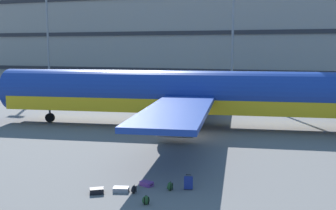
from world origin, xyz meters
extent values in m
plane|color=slate|center=(0.00, 0.00, 0.00)|extent=(600.00, 600.00, 0.00)
cube|color=gray|center=(0.00, 47.76, 9.90)|extent=(138.47, 20.75, 19.80)
cube|color=#2D2D33|center=(0.00, 37.29, 3.30)|extent=(137.08, 0.24, 0.70)
cube|color=#2D2D33|center=(0.00, 37.29, 9.90)|extent=(137.08, 0.24, 0.70)
cylinder|color=navy|center=(-1.63, 3.82, 3.26)|extent=(34.92, 9.04, 3.99)
cube|color=yellow|center=(-1.63, 3.82, 2.16)|extent=(33.53, 8.76, 1.28)
cone|color=navy|center=(-19.88, 1.11, 3.26)|extent=(3.72, 4.22, 3.79)
cube|color=navy|center=(0.73, -5.22, 2.96)|extent=(6.49, 15.07, 0.36)
cube|color=navy|center=(-2.00, 13.15, 2.96)|extent=(6.49, 15.07, 0.36)
cylinder|color=#9E9EA3|center=(-0.15, -2.70, 1.57)|extent=(3.15, 2.59, 2.20)
cylinder|color=#9E9EA3|center=(-2.11, 10.48, 1.57)|extent=(3.15, 2.59, 2.20)
cylinder|color=black|center=(-14.67, 1.88, 0.45)|extent=(0.94, 0.48, 0.90)
cylinder|color=slate|center=(-14.67, 1.88, 1.08)|extent=(0.20, 0.20, 1.27)
cylinder|color=black|center=(0.00, 2.34, 0.45)|extent=(0.94, 0.48, 0.90)
cylinder|color=slate|center=(0.00, 2.34, 1.08)|extent=(0.20, 0.20, 1.27)
cylinder|color=black|center=(-0.50, 5.70, 0.45)|extent=(0.94, 0.48, 0.90)
cylinder|color=slate|center=(-0.50, 5.70, 1.08)|extent=(0.20, 0.20, 1.27)
cylinder|color=gray|center=(-33.81, 29.51, 11.00)|extent=(0.36, 0.36, 21.99)
cylinder|color=gray|center=(-1.30, 29.51, 12.77)|extent=(0.36, 0.36, 25.53)
cube|color=gray|center=(0.39, -13.74, 0.11)|extent=(0.89, 0.67, 0.23)
cube|color=black|center=(0.79, -13.63, 0.11)|extent=(0.09, 0.24, 0.02)
cube|color=#72388C|center=(1.32, -12.51, 0.12)|extent=(0.77, 0.62, 0.25)
cube|color=black|center=(1.65, -12.63, 0.12)|extent=(0.10, 0.21, 0.02)
cube|color=navy|center=(3.60, -12.35, 0.37)|extent=(0.51, 0.35, 0.64)
cylinder|color=#333338|center=(3.71, -12.25, 0.74)|extent=(0.02, 0.02, 0.09)
cylinder|color=#333338|center=(3.46, -12.32, 0.74)|extent=(0.02, 0.02, 0.09)
cube|color=black|center=(3.59, -12.29, 0.78)|extent=(0.25, 0.09, 0.02)
cylinder|color=black|center=(3.81, -12.39, 0.03)|extent=(0.03, 0.05, 0.05)
cylinder|color=black|center=(3.45, -12.49, 0.03)|extent=(0.03, 0.05, 0.05)
cylinder|color=black|center=(3.76, -12.21, 0.03)|extent=(0.03, 0.05, 0.05)
cylinder|color=black|center=(3.40, -12.31, 0.03)|extent=(0.03, 0.05, 0.05)
cube|color=black|center=(-0.66, -14.41, 0.14)|extent=(0.83, 0.75, 0.28)
cube|color=black|center=(-0.35, -14.22, 0.14)|extent=(0.15, 0.21, 0.02)
ellipsoid|color=black|center=(1.11, -13.75, 0.20)|extent=(0.25, 0.36, 0.41)
ellipsoid|color=black|center=(1.02, -13.73, 0.14)|extent=(0.13, 0.24, 0.18)
torus|color=black|center=(1.14, -13.75, 0.42)|extent=(0.03, 0.08, 0.08)
cube|color=black|center=(1.18, -13.85, 0.20)|extent=(0.03, 0.04, 0.35)
cube|color=black|center=(1.21, -13.67, 0.20)|extent=(0.03, 0.04, 0.35)
ellipsoid|color=#264C26|center=(2.26, -14.97, 0.22)|extent=(0.43, 0.40, 0.44)
ellipsoid|color=#264C26|center=(2.20, -14.89, 0.15)|extent=(0.27, 0.24, 0.20)
torus|color=black|center=(2.28, -14.99, 0.45)|extent=(0.07, 0.06, 0.08)
cube|color=black|center=(2.24, -15.11, 0.22)|extent=(0.04, 0.04, 0.38)
cube|color=black|center=(2.40, -14.99, 0.22)|extent=(0.04, 0.04, 0.38)
ellipsoid|color=#264C26|center=(2.74, -12.80, 0.23)|extent=(0.32, 0.37, 0.46)
ellipsoid|color=#264C26|center=(2.63, -12.77, 0.16)|extent=(0.16, 0.24, 0.21)
torus|color=black|center=(2.78, -12.81, 0.47)|extent=(0.03, 0.08, 0.08)
cube|color=black|center=(2.83, -12.91, 0.23)|extent=(0.03, 0.04, 0.39)
cube|color=black|center=(2.87, -12.74, 0.23)|extent=(0.03, 0.04, 0.39)
camera|label=1|loc=(9.06, -31.97, 7.37)|focal=43.29mm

